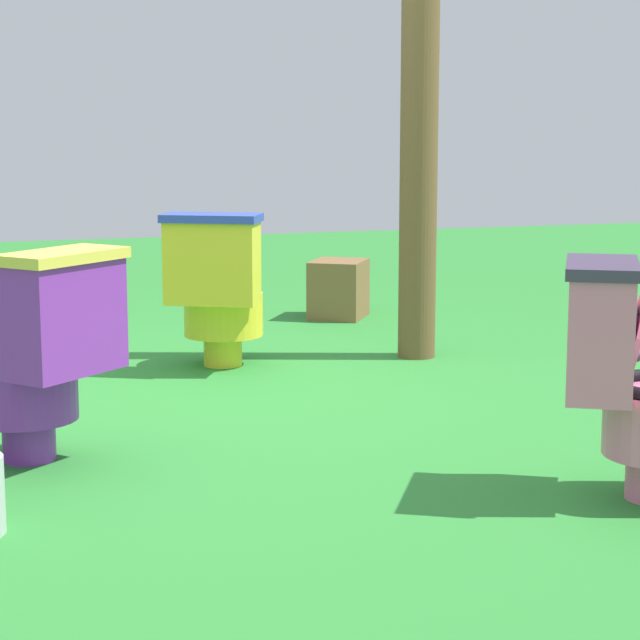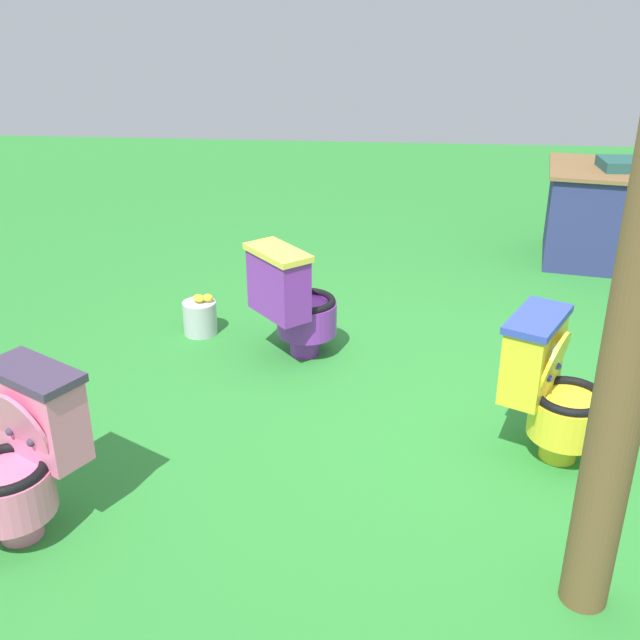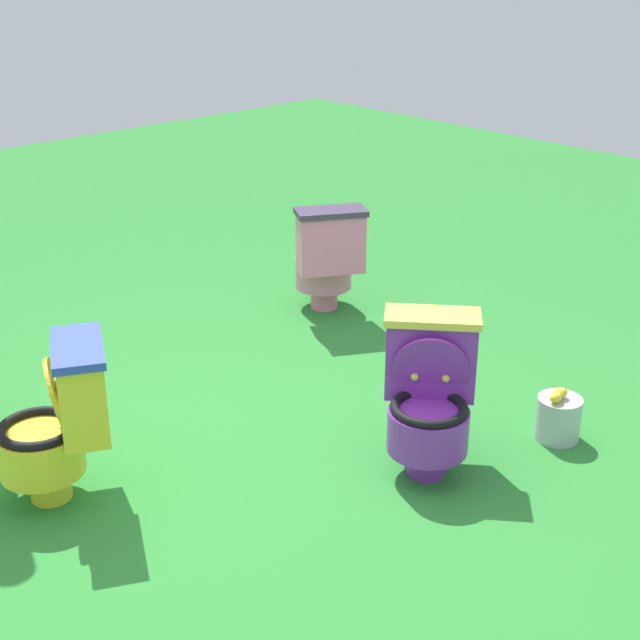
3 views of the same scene
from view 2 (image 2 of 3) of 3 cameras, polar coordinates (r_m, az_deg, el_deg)
name	(u,v)px [view 2 (image 2 of 3)]	position (r m, az deg, el deg)	size (l,w,h in m)	color
ground	(399,416)	(4.21, 5.86, -7.10)	(14.00, 14.00, 0.00)	#2D8433
toilet_purple	(294,301)	(4.64, -1.94, 1.39)	(0.64, 0.63, 0.73)	purple
toilet_pink	(23,454)	(3.47, -21.10, -9.22)	(0.59, 0.63, 0.73)	pink
toilet_yellow	(552,387)	(3.87, 16.76, -4.78)	(0.62, 0.58, 0.73)	yellow
vendor_table	(639,217)	(6.66, 22.53, 7.06)	(1.59, 1.11, 0.85)	navy
wooden_post	(628,357)	(2.73, 21.81, -2.56)	(0.18, 0.18, 2.09)	brown
lemon_bucket	(200,317)	(5.11, -8.87, 0.24)	(0.22, 0.22, 0.28)	#B7B7BF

